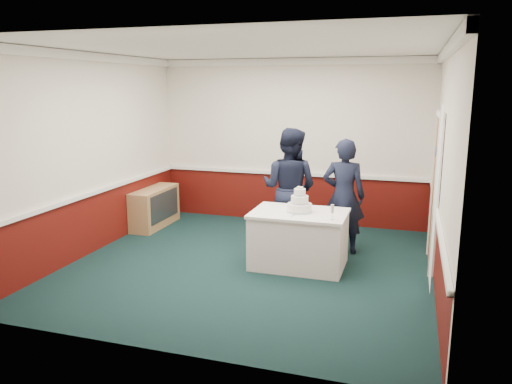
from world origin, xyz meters
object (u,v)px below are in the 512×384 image
(cake_knife, at_px, (294,215))
(person_man, at_px, (289,188))
(sideboard, at_px, (155,207))
(person_woman, at_px, (344,196))
(cake_table, at_px, (299,239))
(wedding_cake, at_px, (300,204))
(champagne_flute, at_px, (332,210))

(cake_knife, bearing_deg, person_man, 115.46)
(sideboard, height_order, person_woman, person_woman)
(cake_table, xyz_separation_m, wedding_cake, (0.00, 0.00, 0.50))
(sideboard, bearing_deg, wedding_cake, -22.48)
(cake_table, bearing_deg, champagne_flute, -29.25)
(cake_table, relative_size, wedding_cake, 3.63)
(wedding_cake, relative_size, cake_knife, 1.65)
(cake_knife, bearing_deg, champagne_flute, -0.27)
(cake_table, height_order, wedding_cake, wedding_cake)
(cake_knife, bearing_deg, person_woman, 70.29)
(cake_table, bearing_deg, person_man, 112.69)
(cake_knife, relative_size, person_man, 0.12)
(cake_knife, distance_m, person_man, 1.10)
(champagne_flute, height_order, person_man, person_man)
(cake_table, distance_m, champagne_flute, 0.78)
(wedding_cake, xyz_separation_m, cake_knife, (-0.03, -0.20, -0.11))
(sideboard, height_order, cake_knife, cake_knife)
(sideboard, xyz_separation_m, cake_knife, (2.92, -1.42, 0.44))
(sideboard, distance_m, champagne_flute, 3.80)
(person_man, xyz_separation_m, person_woman, (0.85, -0.03, -0.07))
(person_woman, bearing_deg, cake_table, 55.11)
(champagne_flute, bearing_deg, person_man, 127.28)
(wedding_cake, distance_m, cake_knife, 0.23)
(cake_knife, height_order, person_man, person_man)
(person_woman, bearing_deg, person_man, -5.06)
(cake_knife, bearing_deg, wedding_cake, 89.78)
(person_man, bearing_deg, cake_knife, 117.08)
(wedding_cake, xyz_separation_m, champagne_flute, (0.50, -0.28, 0.03))
(sideboard, distance_m, person_man, 2.69)
(cake_table, relative_size, person_woman, 0.75)
(cake_table, height_order, person_man, person_man)
(cake_table, height_order, champagne_flute, champagne_flute)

